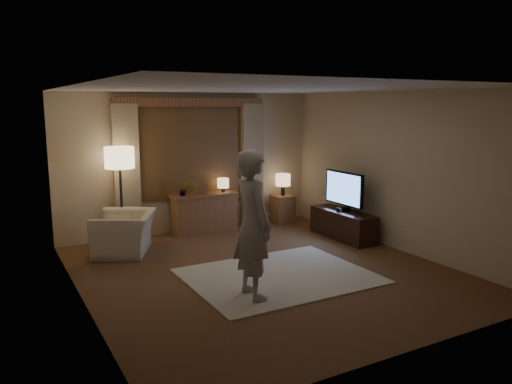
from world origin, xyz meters
TOP-DOWN VIEW (x-y plane):
  - room at (0.00, 0.50)m, footprint 5.04×5.54m
  - rug at (0.06, -0.29)m, footprint 2.50×2.00m
  - sideboard at (0.13, 2.50)m, footprint 1.20×0.40m
  - picture_frame at (0.13, 2.50)m, footprint 0.16×0.02m
  - plant at (-0.27, 2.50)m, footprint 0.17×0.13m
  - table_lamp_sideboard at (0.53, 2.50)m, footprint 0.22×0.22m
  - floor_lamp at (-1.43, 2.37)m, footprint 0.49×0.49m
  - armchair at (-1.52, 1.88)m, footprint 1.26×1.32m
  - side_table at (1.85, 2.45)m, footprint 0.40×0.40m
  - table_lamp_side at (1.85, 2.45)m, footprint 0.30×0.30m
  - tv_stand at (2.15, 0.88)m, footprint 0.45×1.40m
  - tv at (2.15, 0.88)m, footprint 0.24×0.98m
  - person at (-0.62, -0.79)m, footprint 0.45×0.68m

SIDE VIEW (x-z plane):
  - rug at x=0.06m, z-range 0.00..0.02m
  - tv_stand at x=2.15m, z-range 0.00..0.50m
  - side_table at x=1.85m, z-range 0.00..0.56m
  - armchair at x=-1.52m, z-range 0.00..0.67m
  - sideboard at x=0.13m, z-range 0.00..0.70m
  - picture_frame at x=0.13m, z-range 0.70..0.90m
  - plant at x=-0.27m, z-range 0.70..1.00m
  - table_lamp_side at x=1.85m, z-range 0.65..1.09m
  - tv at x=2.15m, z-range 0.54..1.25m
  - table_lamp_sideboard at x=0.53m, z-range 0.75..1.05m
  - person at x=-0.62m, z-range 0.02..1.86m
  - room at x=0.00m, z-range 0.01..2.65m
  - floor_lamp at x=-1.43m, z-range 0.57..2.26m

